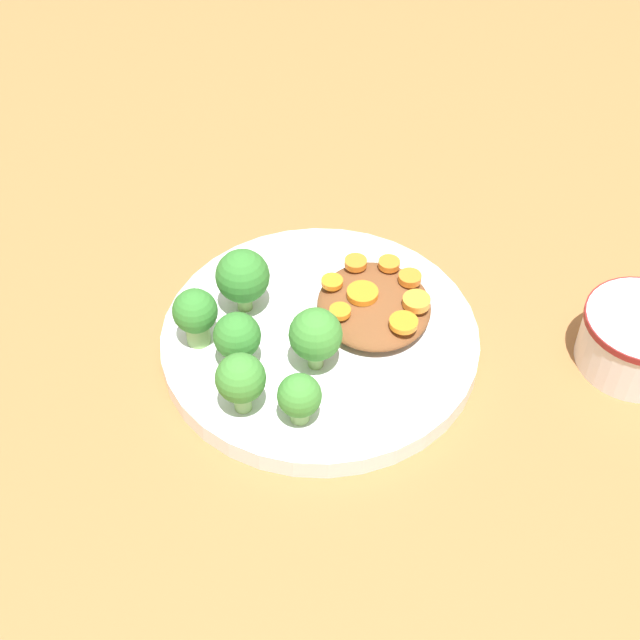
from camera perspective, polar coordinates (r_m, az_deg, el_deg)
ground_plane at (r=0.77m, az=0.00°, el=-1.75°), size 4.00×4.00×0.00m
plate at (r=0.76m, az=0.00°, el=-1.12°), size 0.27×0.27×0.02m
dip_bowl at (r=0.78m, az=19.76°, el=-1.01°), size 0.10×0.10×0.05m
stew_mound at (r=0.76m, az=3.47°, el=0.95°), size 0.11×0.10×0.02m
broccoli_floret_0 at (r=0.75m, az=-4.97°, el=2.77°), size 0.05×0.05×0.06m
broccoli_floret_1 at (r=0.71m, az=-5.31°, el=-1.18°), size 0.04×0.04×0.05m
broccoli_floret_2 at (r=0.70m, az=-0.29°, el=-0.99°), size 0.04×0.04×0.06m
broccoli_floret_3 at (r=0.68m, az=-1.32°, el=-4.95°), size 0.03×0.03×0.04m
broccoli_floret_4 at (r=0.68m, az=-5.10°, el=-3.82°), size 0.04×0.04×0.06m
broccoli_floret_5 at (r=0.73m, az=-7.98°, el=0.37°), size 0.04×0.04×0.05m
carrot_slice_0 at (r=0.73m, az=5.37°, el=-0.16°), size 0.02×0.02×0.01m
carrot_slice_1 at (r=0.75m, az=2.74°, el=1.72°), size 0.03×0.03×0.01m
carrot_slice_2 at (r=0.75m, az=6.19°, el=1.19°), size 0.02×0.02×0.01m
carrot_slice_3 at (r=0.78m, az=4.44°, el=3.62°), size 0.02×0.02×0.01m
carrot_slice_4 at (r=0.77m, az=5.77°, el=2.71°), size 0.02×0.02×0.01m
carrot_slice_5 at (r=0.78m, az=2.30°, el=3.69°), size 0.02×0.02×0.01m
carrot_slice_6 at (r=0.74m, az=1.29°, el=0.59°), size 0.02×0.02×0.00m
carrot_slice_7 at (r=0.76m, az=0.78°, el=2.46°), size 0.02×0.02×0.00m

